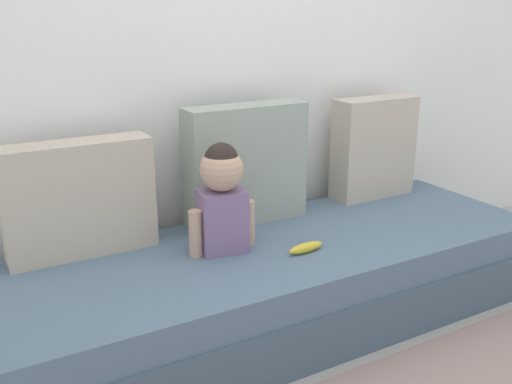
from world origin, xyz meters
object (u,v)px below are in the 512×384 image
Objects in this scene: couch at (281,282)px; toddler at (222,194)px; banana at (306,248)px; throw_pillow_left at (79,199)px; throw_pillow_right at (374,148)px; throw_pillow_center at (246,164)px.

couch is 0.50m from toddler.
banana is (0.29, -0.19, -0.23)m from toddler.
throw_pillow_left is 1.13× the size of throw_pillow_right.
throw_pillow_left is 0.77m from throw_pillow_center.
throw_pillow_center is at bearing 94.19° from banana.
throw_pillow_center is at bearing 180.00° from throw_pillow_right.
throw_pillow_left is 1.30× the size of toddler.
throw_pillow_left is 3.50× the size of banana.
banana is (0.80, -0.45, -0.21)m from throw_pillow_left.
couch is 4.28× the size of throw_pillow_center.
throw_pillow_left is at bearing 180.00° from throw_pillow_center.
couch is 4.71× the size of throw_pillow_right.
toddler is 2.70× the size of banana.
throw_pillow_center reaches higher than banana.
toddler is at bearing 167.72° from couch.
couch is 5.39× the size of toddler.
couch is 0.25m from banana.
throw_pillow_center reaches higher than throw_pillow_right.
throw_pillow_right is 1.06m from toddler.
throw_pillow_center reaches higher than throw_pillow_left.
toddler reaches higher than banana.
throw_pillow_right is 1.14× the size of toddler.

